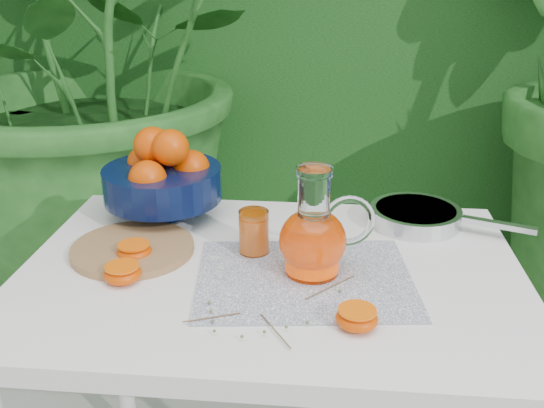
# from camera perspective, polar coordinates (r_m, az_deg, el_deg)

# --- Properties ---
(potted_plant_left) EXTENTS (2.50, 2.50, 2.00)m
(potted_plant_left) POSITION_cam_1_polar(r_m,az_deg,el_deg) (2.48, -16.05, 14.02)
(potted_plant_left) COLOR #20561D
(potted_plant_left) RESTS_ON ground
(white_table) EXTENTS (1.00, 0.70, 0.75)m
(white_table) POSITION_cam_1_polar(r_m,az_deg,el_deg) (1.26, -0.09, -9.31)
(white_table) COLOR white
(white_table) RESTS_ON ground
(placemat) EXTENTS (0.44, 0.36, 0.00)m
(placemat) POSITION_cam_1_polar(r_m,az_deg,el_deg) (1.18, 3.09, -6.98)
(placemat) COLOR #0D1E4D
(placemat) RESTS_ON white_table
(cutting_board) EXTENTS (0.30, 0.30, 0.02)m
(cutting_board) POSITION_cam_1_polar(r_m,az_deg,el_deg) (1.30, -12.97, -4.13)
(cutting_board) COLOR olive
(cutting_board) RESTS_ON white_table
(fruit_bowl) EXTENTS (0.33, 0.33, 0.22)m
(fruit_bowl) POSITION_cam_1_polar(r_m,az_deg,el_deg) (1.44, -10.21, 2.62)
(fruit_bowl) COLOR black
(fruit_bowl) RESTS_ON white_table
(juice_pitcher) EXTENTS (0.19, 0.15, 0.22)m
(juice_pitcher) POSITION_cam_1_polar(r_m,az_deg,el_deg) (1.16, 3.98, -3.17)
(juice_pitcher) COLOR white
(juice_pitcher) RESTS_ON white_table
(juice_tumbler) EXTENTS (0.07, 0.07, 0.09)m
(juice_tumbler) POSITION_cam_1_polar(r_m,az_deg,el_deg) (1.25, -1.72, -2.70)
(juice_tumbler) COLOR white
(juice_tumbler) RESTS_ON white_table
(saute_pan) EXTENTS (0.38, 0.27, 0.04)m
(saute_pan) POSITION_cam_1_polar(r_m,az_deg,el_deg) (1.44, 13.46, -1.04)
(saute_pan) COLOR silver
(saute_pan) RESTS_ON white_table
(orange_halves) EXTENTS (0.53, 0.28, 0.04)m
(orange_halves) POSITION_cam_1_polar(r_m,az_deg,el_deg) (1.15, -7.12, -6.98)
(orange_halves) COLOR #D93A02
(orange_halves) RESTS_ON white_table
(thyme_sprigs) EXTENTS (0.30, 0.25, 0.01)m
(thyme_sprigs) POSITION_cam_1_polar(r_m,az_deg,el_deg) (1.07, 0.45, -9.88)
(thyme_sprigs) COLOR brown
(thyme_sprigs) RESTS_ON white_table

